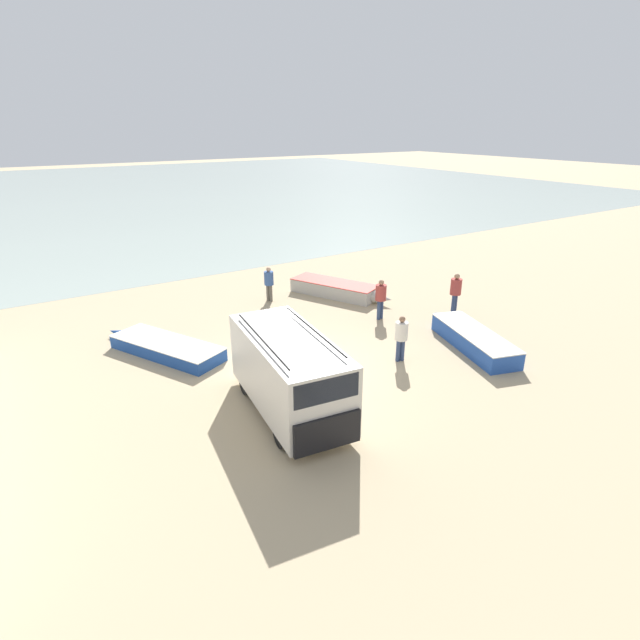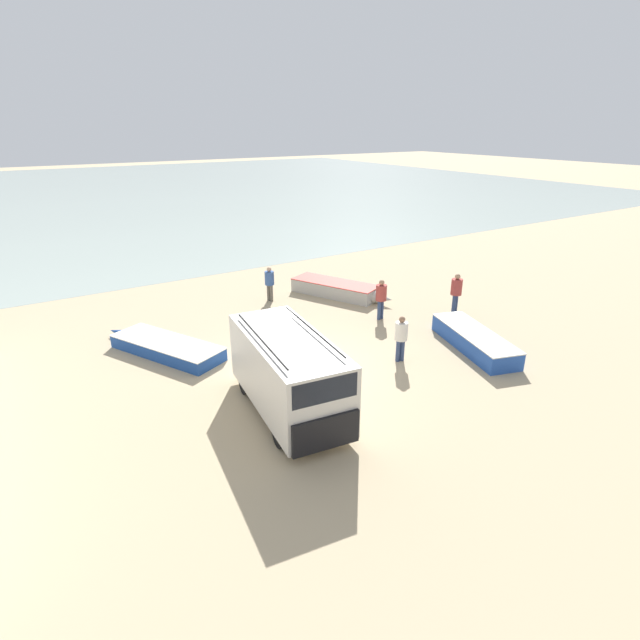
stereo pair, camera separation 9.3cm
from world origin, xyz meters
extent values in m
plane|color=tan|center=(0.00, 0.00, 0.00)|extent=(200.00, 200.00, 0.00)
cube|color=#99A89E|center=(0.00, 52.00, 0.00)|extent=(120.00, 80.00, 0.01)
cube|color=beige|center=(-1.90, -2.48, 1.30)|extent=(2.58, 5.10, 2.03)
cube|color=black|center=(-2.22, -4.95, 0.74)|extent=(1.82, 0.33, 0.92)
cube|color=#1E232D|center=(-2.21, -4.87, 1.91)|extent=(1.73, 0.28, 0.65)
cylinder|color=black|center=(-1.24, -4.09, 0.39)|extent=(0.32, 0.79, 0.77)
cylinder|color=black|center=(-2.94, -3.87, 0.39)|extent=(0.32, 0.79, 0.77)
cylinder|color=black|center=(-0.86, -1.09, 0.39)|extent=(0.32, 0.79, 0.77)
cylinder|color=black|center=(-2.56, -0.87, 0.39)|extent=(0.32, 0.79, 0.77)
cylinder|color=black|center=(-1.14, -2.58, 2.43)|extent=(0.56, 3.98, 0.05)
cylinder|color=black|center=(-2.66, -2.38, 2.43)|extent=(0.56, 3.98, 0.05)
cube|color=#234CA3|center=(6.03, -2.42, 0.31)|extent=(2.46, 4.40, 0.63)
cone|color=#234CA3|center=(6.78, 0.03, 0.31)|extent=(0.84, 1.06, 0.60)
cube|color=silver|center=(6.03, -2.42, 0.56)|extent=(1.18, 0.54, 0.05)
cube|color=silver|center=(6.03, -2.42, 0.65)|extent=(2.48, 4.44, 0.04)
cube|color=navy|center=(-3.76, 3.28, 0.23)|extent=(3.26, 4.65, 0.46)
cone|color=navy|center=(-4.95, 5.73, 0.23)|extent=(0.82, 1.07, 0.43)
cube|color=silver|center=(-3.76, 3.28, 0.39)|extent=(1.29, 0.77, 0.05)
cube|color=silver|center=(-3.76, 3.28, 0.48)|extent=(3.29, 4.69, 0.04)
cube|color=#ADA89E|center=(5.14, 5.52, 0.31)|extent=(3.07, 4.46, 0.63)
cone|color=#ADA89E|center=(6.24, 3.16, 0.31)|extent=(0.93, 1.10, 0.59)
cube|color=#B22D23|center=(5.14, 5.52, 0.56)|extent=(1.26, 0.73, 0.05)
cube|color=#B22D23|center=(5.14, 5.52, 0.65)|extent=(3.10, 4.51, 0.04)
cylinder|color=#5B564C|center=(2.11, 6.38, 0.40)|extent=(0.15, 0.15, 0.80)
cylinder|color=#5B564C|center=(2.03, 6.53, 0.40)|extent=(0.15, 0.15, 0.80)
cylinder|color=#335189|center=(2.07, 6.46, 1.12)|extent=(0.43, 0.43, 0.63)
sphere|color=tan|center=(2.07, 6.46, 1.55)|extent=(0.22, 0.22, 0.22)
cylinder|color=navy|center=(8.25, 0.61, 0.44)|extent=(0.17, 0.17, 0.88)
cylinder|color=navy|center=(8.08, 0.55, 0.44)|extent=(0.17, 0.17, 0.88)
cylinder|color=#993833|center=(8.16, 0.58, 1.23)|extent=(0.48, 0.48, 0.70)
sphere|color=tan|center=(8.16, 0.58, 1.70)|extent=(0.24, 0.24, 0.24)
cylinder|color=navy|center=(2.93, -1.70, 0.41)|extent=(0.15, 0.15, 0.82)
cylinder|color=navy|center=(3.09, -1.74, 0.41)|extent=(0.15, 0.15, 0.82)
cylinder|color=silver|center=(3.01, -1.72, 1.14)|extent=(0.44, 0.44, 0.65)
sphere|color=#8C664C|center=(3.01, -1.72, 1.58)|extent=(0.22, 0.22, 0.22)
cylinder|color=navy|center=(5.07, 1.84, 0.43)|extent=(0.16, 0.16, 0.85)
cylinder|color=navy|center=(4.90, 1.80, 0.43)|extent=(0.16, 0.16, 0.85)
cylinder|color=#993833|center=(4.99, 1.82, 1.19)|extent=(0.46, 0.46, 0.67)
sphere|color=tan|center=(4.99, 1.82, 1.64)|extent=(0.23, 0.23, 0.23)
camera|label=1|loc=(-8.01, -13.58, 7.88)|focal=28.00mm
camera|label=2|loc=(-7.93, -13.63, 7.88)|focal=28.00mm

